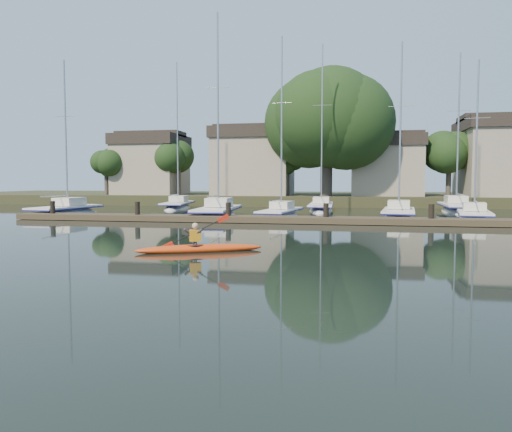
% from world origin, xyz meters
% --- Properties ---
extents(ground, '(160.00, 160.00, 0.00)m').
position_xyz_m(ground, '(0.00, 0.00, 0.00)').
color(ground, black).
rests_on(ground, ground).
extents(kayak, '(4.39, 2.48, 1.46)m').
position_xyz_m(kayak, '(-0.88, 1.06, 0.18)').
color(kayak, red).
rests_on(kayak, ground).
extents(dock, '(34.00, 2.00, 1.80)m').
position_xyz_m(dock, '(0.00, 14.00, 0.20)').
color(dock, '#483D29').
rests_on(dock, ground).
extents(sailboat_0, '(2.81, 8.18, 12.76)m').
position_xyz_m(sailboat_0, '(-16.37, 17.79, -0.21)').
color(sailboat_0, white).
rests_on(sailboat_0, ground).
extents(sailboat_1, '(3.00, 9.65, 15.55)m').
position_xyz_m(sailboat_1, '(-4.70, 17.79, -0.21)').
color(sailboat_1, white).
rests_on(sailboat_1, ground).
extents(sailboat_2, '(2.81, 8.40, 13.64)m').
position_xyz_m(sailboat_2, '(-0.37, 18.53, -0.17)').
color(sailboat_2, white).
rests_on(sailboat_2, ground).
extents(sailboat_3, '(3.00, 8.28, 13.06)m').
position_xyz_m(sailboat_3, '(7.63, 18.78, -0.19)').
color(sailboat_3, white).
rests_on(sailboat_3, ground).
extents(sailboat_4, '(3.10, 6.93, 11.37)m').
position_xyz_m(sailboat_4, '(12.20, 17.80, -0.18)').
color(sailboat_4, white).
rests_on(sailboat_4, ground).
extents(sailboat_5, '(3.33, 8.97, 14.51)m').
position_xyz_m(sailboat_5, '(-11.15, 27.61, -0.18)').
color(sailboat_5, white).
rests_on(sailboat_5, ground).
extents(sailboat_6, '(2.25, 9.68, 15.33)m').
position_xyz_m(sailboat_6, '(1.96, 26.93, -0.18)').
color(sailboat_6, white).
rests_on(sailboat_6, ground).
extents(sailboat_7, '(2.70, 8.93, 14.24)m').
position_xyz_m(sailboat_7, '(12.95, 26.99, -0.21)').
color(sailboat_7, white).
rests_on(sailboat_7, ground).
extents(shore, '(90.00, 25.25, 12.75)m').
position_xyz_m(shore, '(1.61, 40.29, 3.23)').
color(shore, '#2B381C').
rests_on(shore, ground).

